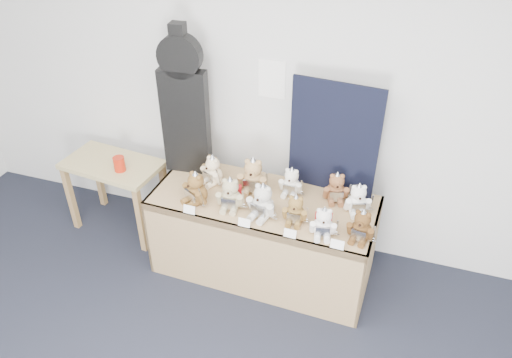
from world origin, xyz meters
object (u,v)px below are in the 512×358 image
(display_table, at_px, (260,221))
(teddy_front_far_right, at_px, (323,223))
(side_table, at_px, (114,175))
(teddy_front_left, at_px, (230,195))
(teddy_back_left, at_px, (212,171))
(teddy_back_end, at_px, (358,200))
(teddy_back_right, at_px, (336,188))
(teddy_back_far_left, at_px, (212,169))
(teddy_front_far_left, at_px, (196,189))
(teddy_front_end, at_px, (361,227))
(guitar_case, at_px, (184,104))
(teddy_back_centre_right, at_px, (291,183))
(red_cup, at_px, (119,164))
(teddy_front_centre, at_px, (262,202))
(teddy_front_right, at_px, (295,210))

(display_table, relative_size, teddy_front_far_right, 6.78)
(side_table, relative_size, teddy_front_left, 3.05)
(teddy_back_left, bearing_deg, teddy_back_end, 23.57)
(teddy_back_right, bearing_deg, teddy_back_end, -43.51)
(display_table, bearing_deg, teddy_back_far_left, 157.78)
(teddy_front_far_left, xyz_separation_m, teddy_front_end, (1.22, -0.03, -0.01))
(guitar_case, relative_size, teddy_front_far_right, 4.74)
(teddy_front_end, height_order, teddy_back_centre_right, teddy_front_end)
(teddy_back_centre_right, height_order, teddy_back_far_left, teddy_back_centre_right)
(red_cup, xyz_separation_m, teddy_front_end, (2.01, -0.25, 0.07))
(teddy_front_left, relative_size, teddy_front_end, 1.08)
(guitar_case, bearing_deg, teddy_front_end, -21.42)
(teddy_front_centre, relative_size, teddy_back_far_left, 1.25)
(display_table, relative_size, guitar_case, 1.43)
(teddy_front_far_left, bearing_deg, teddy_front_end, 26.73)
(teddy_front_far_left, bearing_deg, teddy_back_centre_right, 54.89)
(teddy_back_right, bearing_deg, teddy_front_end, -73.34)
(display_table, xyz_separation_m, side_table, (-1.39, 0.19, 0.01))
(teddy_front_right, xyz_separation_m, teddy_back_centre_right, (-0.11, 0.32, 0.00))
(red_cup, bearing_deg, display_table, -5.11)
(teddy_back_end, height_order, teddy_back_far_left, teddy_back_end)
(display_table, distance_m, teddy_back_far_left, 0.57)
(red_cup, distance_m, teddy_back_left, 0.81)
(side_table, bearing_deg, teddy_back_end, 4.86)
(teddy_back_centre_right, height_order, teddy_back_end, teddy_back_end)
(teddy_front_right, bearing_deg, teddy_front_left, 176.04)
(teddy_front_far_left, distance_m, teddy_back_end, 1.18)
(teddy_front_far_right, height_order, teddy_front_end, teddy_front_end)
(red_cup, bearing_deg, teddy_back_far_left, 6.74)
(teddy_front_far_right, xyz_separation_m, teddy_back_left, (-0.95, 0.34, 0.00))
(display_table, bearing_deg, teddy_front_far_left, -165.70)
(display_table, height_order, teddy_front_centre, teddy_front_centre)
(teddy_front_centre, relative_size, teddy_back_centre_right, 1.21)
(teddy_front_centre, height_order, teddy_back_far_left, teddy_front_centre)
(teddy_front_centre, bearing_deg, teddy_back_centre_right, 82.44)
(teddy_front_end, height_order, teddy_back_end, same)
(teddy_front_left, distance_m, teddy_back_far_left, 0.40)
(teddy_front_right, distance_m, teddy_front_end, 0.47)
(red_cup, height_order, teddy_back_centre_right, teddy_back_centre_right)
(teddy_front_end, distance_m, teddy_back_left, 1.24)
(guitar_case, relative_size, teddy_front_far_left, 4.23)
(teddy_back_left, bearing_deg, guitar_case, 178.96)
(display_table, height_order, teddy_front_left, teddy_front_left)
(red_cup, height_order, teddy_back_left, teddy_back_left)
(side_table, relative_size, teddy_front_far_left, 3.04)
(guitar_case, bearing_deg, teddy_back_far_left, -23.54)
(guitar_case, relative_size, teddy_back_end, 4.59)
(side_table, xyz_separation_m, teddy_front_end, (2.14, -0.33, 0.25))
(red_cup, relative_size, teddy_back_centre_right, 0.50)
(teddy_front_right, bearing_deg, teddy_back_left, 157.51)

